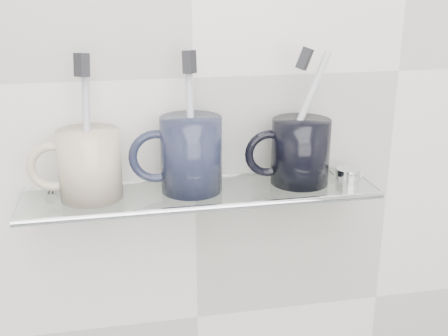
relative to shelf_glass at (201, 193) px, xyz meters
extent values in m
plane|color=silver|center=(0.00, 0.06, 0.15)|extent=(2.50, 0.00, 2.50)
cube|color=silver|center=(0.00, 0.00, 0.00)|extent=(0.50, 0.12, 0.01)
cylinder|color=silver|center=(0.00, -0.06, 0.00)|extent=(0.50, 0.01, 0.01)
cylinder|color=silver|center=(-0.21, 0.05, -0.01)|extent=(0.02, 0.03, 0.02)
cylinder|color=silver|center=(0.21, 0.05, -0.01)|extent=(0.02, 0.03, 0.02)
cylinder|color=beige|center=(-0.15, 0.00, 0.05)|extent=(0.09, 0.09, 0.09)
torus|color=beige|center=(-0.20, 0.00, 0.05)|extent=(0.07, 0.01, 0.07)
cylinder|color=#A7A4BE|center=(-0.15, 0.00, 0.10)|extent=(0.02, 0.04, 0.19)
cube|color=#232327|center=(-0.15, 0.00, 0.19)|extent=(0.02, 0.03, 0.03)
cylinder|color=black|center=(-0.01, 0.00, 0.06)|extent=(0.11, 0.11, 0.11)
torus|color=black|center=(-0.06, 0.00, 0.06)|extent=(0.08, 0.01, 0.08)
cylinder|color=silver|center=(-0.01, 0.00, 0.10)|extent=(0.02, 0.03, 0.19)
cube|color=#232327|center=(-0.01, 0.00, 0.19)|extent=(0.02, 0.03, 0.03)
cylinder|color=black|center=(0.15, 0.00, 0.05)|extent=(0.09, 0.09, 0.10)
torus|color=black|center=(0.10, 0.00, 0.05)|extent=(0.07, 0.01, 0.07)
cylinder|color=silver|center=(0.15, 0.00, 0.10)|extent=(0.08, 0.02, 0.18)
cube|color=#232327|center=(0.15, 0.00, 0.19)|extent=(0.03, 0.03, 0.04)
cylinder|color=silver|center=(0.22, 0.00, 0.01)|extent=(0.04, 0.04, 0.02)
camera|label=1|loc=(-0.11, -0.73, 0.29)|focal=45.00mm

